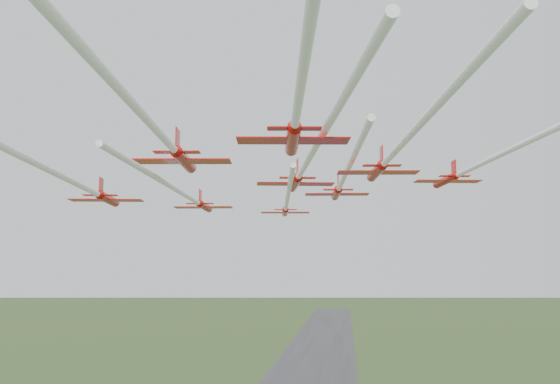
# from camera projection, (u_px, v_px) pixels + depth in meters

# --- Properties ---
(runway) EXTENTS (38.00, 900.00, 0.04)m
(runway) POSITION_uv_depth(u_px,v_px,m) (314.00, 369.00, 274.10)
(runway) COLOR #333335
(runway) RESTS_ON ground
(jet_lead) EXTENTS (10.15, 55.27, 2.56)m
(jet_lead) POSITION_uv_depth(u_px,v_px,m) (287.00, 204.00, 97.85)
(jet_lead) COLOR #C40A06
(jet_row2_left) EXTENTS (8.68, 52.38, 2.57)m
(jet_row2_left) POSITION_uv_depth(u_px,v_px,m) (188.00, 197.00, 80.61)
(jet_row2_left) COLOR #C40A06
(jet_row2_right) EXTENTS (9.72, 54.20, 2.88)m
(jet_row2_right) POSITION_uv_depth(u_px,v_px,m) (342.00, 182.00, 83.09)
(jet_row2_right) COLOR #C40A06
(jet_row3_left) EXTENTS (11.68, 50.35, 2.79)m
(jet_row3_left) POSITION_uv_depth(u_px,v_px,m) (86.00, 188.00, 70.18)
(jet_row3_left) COLOR #C40A06
(jet_row3_mid) EXTENTS (13.39, 58.01, 2.85)m
(jet_row3_mid) POSITION_uv_depth(u_px,v_px,m) (305.00, 164.00, 64.10)
(jet_row3_mid) COLOR #C40A06
(jet_row3_right) EXTENTS (12.22, 60.81, 2.45)m
(jet_row3_right) POSITION_uv_depth(u_px,v_px,m) (495.00, 157.00, 62.44)
(jet_row3_right) COLOR #C40A06
(jet_row4_left) EXTENTS (10.45, 59.03, 2.96)m
(jet_row4_left) POSITION_uv_depth(u_px,v_px,m) (157.00, 131.00, 50.76)
(jet_row4_left) COLOR #C40A06
(jet_row4_right) EXTENTS (8.60, 47.61, 2.53)m
(jet_row4_right) POSITION_uv_depth(u_px,v_px,m) (394.00, 153.00, 55.41)
(jet_row4_right) COLOR #C40A06
(jet_trail_solo) EXTENTS (9.02, 42.99, 2.65)m
(jet_trail_solo) POSITION_uv_depth(u_px,v_px,m) (297.00, 113.00, 41.09)
(jet_trail_solo) COLOR #C40A06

